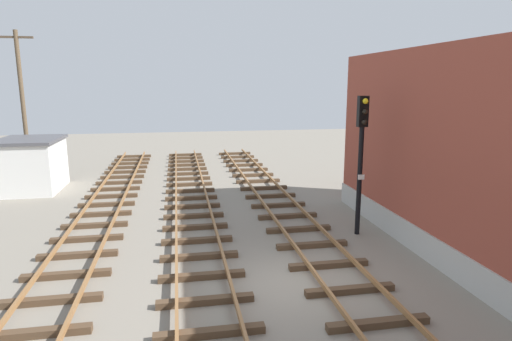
{
  "coord_description": "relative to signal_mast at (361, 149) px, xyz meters",
  "views": [
    {
      "loc": [
        -3.0,
        -10.94,
        5.55
      ],
      "look_at": [
        0.27,
        6.88,
        1.89
      ],
      "focal_mm": 30.24,
      "sensor_mm": 36.0,
      "label": 1
    }
  ],
  "objects": [
    {
      "name": "utility_pole_far",
      "position": [
        -15.18,
        12.51,
        1.21
      ],
      "size": [
        1.8,
        0.24,
        8.49
      ],
      "color": "brown",
      "rests_on": "ground"
    },
    {
      "name": "ground_plane",
      "position": [
        -3.52,
        -3.52,
        -3.23
      ],
      "size": [
        80.0,
        80.0,
        0.0
      ],
      "primitive_type": "plane",
      "color": "gray"
    },
    {
      "name": "track_near_building",
      "position": [
        -2.09,
        -3.52,
        -3.1
      ],
      "size": [
        2.5,
        46.99,
        0.32
      ],
      "color": "#4C3826",
      "rests_on": "ground"
    },
    {
      "name": "track_far",
      "position": [
        -9.84,
        -3.52,
        -3.1
      ],
      "size": [
        2.5,
        46.99,
        0.32
      ],
      "color": "#4C3826",
      "rests_on": "ground"
    },
    {
      "name": "signal_mast",
      "position": [
        0.0,
        0.0,
        0.0
      ],
      "size": [
        0.36,
        0.4,
        5.13
      ],
      "color": "black",
      "rests_on": "ground"
    },
    {
      "name": "track_centre",
      "position": [
        -5.96,
        -3.52,
        -3.1
      ],
      "size": [
        2.5,
        46.99,
        0.32
      ],
      "color": "#4C3826",
      "rests_on": "ground"
    },
    {
      "name": "control_hut",
      "position": [
        -14.12,
        9.46,
        -1.84
      ],
      "size": [
        3.0,
        3.8,
        2.76
      ],
      "color": "silver",
      "rests_on": "ground"
    }
  ]
}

